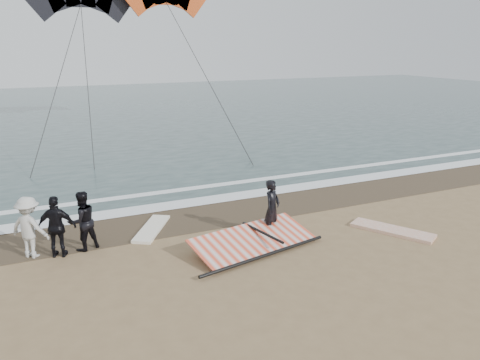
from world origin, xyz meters
The scene contains 11 objects.
ground centered at (0.00, 0.00, 0.00)m, with size 120.00×120.00×0.00m, color #8C704C.
sea centered at (0.00, 33.00, 0.01)m, with size 120.00×54.00×0.02m, color #233838.
wet_sand centered at (0.00, 4.50, 0.01)m, with size 120.00×2.80×0.01m, color #4C3D2B.
foam_near centered at (0.00, 5.90, 0.03)m, with size 120.00×0.90×0.01m, color white.
foam_far centered at (0.00, 7.60, 0.03)m, with size 120.00×0.45×0.01m, color white.
man_main centered at (0.84, 1.93, 0.90)m, with size 0.66×0.43×1.80m, color black.
board_white centered at (4.49, 0.58, 0.05)m, with size 0.72×2.57×0.10m, color white.
board_cream centered at (-2.49, 3.92, 0.05)m, with size 0.60×2.26×0.09m, color white.
trio_cluster centered at (-5.40, 3.28, 0.89)m, with size 2.57×1.30×1.79m.
sail_rig centered at (-0.19, 1.44, 0.19)m, with size 4.25×2.42×0.50m.
kite_dark centered at (-1.76, 23.41, 8.42)m, with size 7.95×5.86×14.71m.
Camera 1 is at (-5.71, -10.04, 5.81)m, focal length 35.00 mm.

